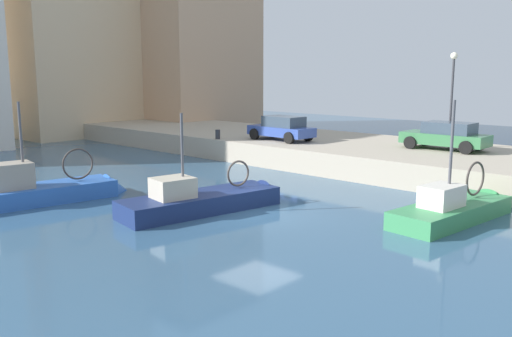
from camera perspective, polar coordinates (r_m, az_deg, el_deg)
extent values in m
plane|color=#335675|center=(19.87, 0.14, -4.56)|extent=(80.00, 80.00, 0.00)
cube|color=#ADA08C|center=(29.08, 15.77, 0.93)|extent=(9.00, 56.00, 1.20)
cube|color=navy|center=(20.02, -5.82, -4.50)|extent=(6.26, 2.77, 1.35)
cone|color=navy|center=(21.92, 1.71, -3.18)|extent=(1.15, 1.75, 1.62)
cube|color=#896B4C|center=(19.88, -5.85, -2.81)|extent=(6.00, 2.59, 0.08)
cube|color=#B7AD99|center=(19.24, -8.74, -2.05)|extent=(1.53, 1.34, 0.75)
cylinder|color=#4C4C51|center=(19.23, -7.76, 1.30)|extent=(0.10, 0.10, 3.03)
torus|color=#3F3833|center=(20.67, -1.88, -0.52)|extent=(1.02, 0.25, 1.02)
sphere|color=white|center=(19.98, -11.77, -4.10)|extent=(0.32, 0.32, 0.32)
cube|color=#2D60B7|center=(22.86, -21.89, -3.36)|extent=(6.04, 2.65, 1.36)
cone|color=#2D60B7|center=(23.94, -14.38, -2.36)|extent=(1.13, 1.73, 1.61)
cube|color=#B2A893|center=(22.74, -21.99, -1.85)|extent=(5.79, 2.47, 0.08)
cube|color=gray|center=(22.41, -24.30, -0.75)|extent=(1.58, 1.27, 1.02)
cylinder|color=#4C4C51|center=(22.35, -23.45, 2.19)|extent=(0.10, 0.10, 3.34)
torus|color=#3F3833|center=(23.10, -18.23, 0.45)|extent=(1.29, 0.27, 1.29)
cube|color=#388951|center=(19.81, 19.82, -5.21)|extent=(5.52, 2.25, 1.22)
cone|color=#388951|center=(22.44, 23.66, -3.72)|extent=(1.06, 1.60, 1.52)
cube|color=#B2A893|center=(19.68, 19.92, -3.67)|extent=(5.29, 2.09, 0.08)
cube|color=beige|center=(18.99, 18.95, -2.80)|extent=(1.54, 1.14, 0.76)
cylinder|color=#4C4C51|center=(19.12, 19.84, 1.43)|extent=(0.10, 0.10, 3.58)
torus|color=#3F3833|center=(20.83, 22.07, -1.00)|extent=(1.25, 0.21, 1.25)
sphere|color=white|center=(18.90, 14.98, -5.10)|extent=(0.32, 0.32, 0.32)
cube|color=#387547|center=(28.79, 19.22, 2.97)|extent=(1.77, 4.20, 0.56)
cube|color=#384756|center=(28.65, 19.67, 4.05)|extent=(1.53, 2.36, 0.57)
cylinder|color=black|center=(28.63, 15.92, 2.65)|extent=(0.23, 0.64, 0.64)
cylinder|color=black|center=(30.16, 17.35, 2.93)|extent=(0.23, 0.64, 0.64)
cylinder|color=black|center=(27.51, 21.22, 2.06)|extent=(0.23, 0.64, 0.64)
cylinder|color=black|center=(29.10, 22.42, 2.38)|extent=(0.23, 0.64, 0.64)
cube|color=#334C9E|center=(31.05, 2.65, 3.96)|extent=(1.75, 4.00, 0.53)
cube|color=#384756|center=(30.86, 2.92, 4.97)|extent=(1.49, 2.26, 0.59)
cylinder|color=black|center=(31.42, -0.16, 3.65)|extent=(0.24, 0.65, 0.64)
cylinder|color=black|center=(32.56, 1.86, 3.87)|extent=(0.24, 0.65, 0.64)
cylinder|color=black|center=(29.58, 3.50, 3.24)|extent=(0.24, 0.65, 0.64)
cylinder|color=black|center=(30.80, 5.50, 3.48)|extent=(0.24, 0.65, 0.64)
cylinder|color=#2D2D33|center=(31.71, -4.05, 3.60)|extent=(0.28, 0.28, 0.55)
cylinder|color=#38383D|center=(29.54, 19.85, 6.41)|extent=(0.12, 0.12, 4.50)
sphere|color=#F2EACC|center=(29.51, 20.13, 11.06)|extent=(0.36, 0.36, 0.36)
cube|color=beige|center=(47.52, -19.50, 15.34)|extent=(9.12, 7.98, 19.74)
cube|color=tan|center=(48.89, -7.07, 13.26)|extent=(9.45, 8.99, 15.67)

